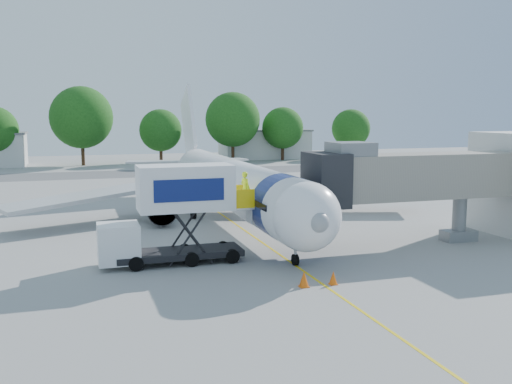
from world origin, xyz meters
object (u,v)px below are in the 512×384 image
object	(u,v)px
catering_hiloader	(174,215)
aircraft	(231,184)
jet_bridge	(400,178)
ground_tug	(420,276)

from	to	relation	value
catering_hiloader	aircraft	bearing A→B (deg)	60.65
jet_bridge	catering_hiloader	xyz separation A→B (m)	(-14.25, -0.00, -1.58)
aircraft	jet_bridge	world-z (taller)	aircraft
aircraft	ground_tug	distance (m)	20.19
aircraft	ground_tug	world-z (taller)	aircraft
catering_hiloader	ground_tug	distance (m)	13.42
aircraft	catering_hiloader	world-z (taller)	aircraft
aircraft	ground_tug	size ratio (longest dim) A/B	9.60
aircraft	jet_bridge	distance (m)	13.77
catering_hiloader	ground_tug	bearing A→B (deg)	-40.18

